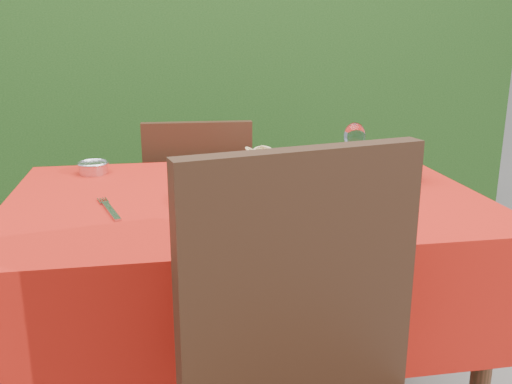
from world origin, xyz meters
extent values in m
cube|color=black|center=(0.00, 1.55, 0.80)|extent=(3.20, 0.55, 1.60)
cube|color=#492717|center=(0.00, 0.00, 0.72)|extent=(1.20, 0.80, 0.04)
cylinder|color=#492717|center=(0.54, -0.34, 0.35)|extent=(0.05, 0.05, 0.70)
cylinder|color=#492717|center=(-0.54, 0.34, 0.35)|extent=(0.05, 0.05, 0.70)
cylinder|color=#492717|center=(0.54, 0.34, 0.35)|extent=(0.05, 0.05, 0.70)
cube|color=red|center=(0.00, 0.00, 0.59)|extent=(1.26, 0.86, 0.32)
cube|color=black|center=(0.01, -0.58, 0.75)|extent=(0.45, 0.14, 0.49)
cube|color=black|center=(-0.08, 0.71, 0.42)|extent=(0.41, 0.41, 0.04)
cube|color=black|center=(-0.09, 0.54, 0.65)|extent=(0.39, 0.06, 0.43)
cylinder|color=black|center=(0.10, 0.87, 0.20)|extent=(0.03, 0.03, 0.40)
cylinder|color=black|center=(-0.24, 0.89, 0.20)|extent=(0.03, 0.03, 0.40)
cylinder|color=black|center=(0.08, 0.54, 0.20)|extent=(0.03, 0.03, 0.40)
cylinder|color=black|center=(-0.26, 0.55, 0.20)|extent=(0.03, 0.03, 0.40)
cylinder|color=white|center=(-0.02, -0.09, 0.76)|extent=(0.29, 0.29, 0.02)
cylinder|color=#B75119|center=(-0.02, -0.09, 0.77)|extent=(0.34, 0.34, 0.02)
cylinder|color=maroon|center=(-0.02, -0.09, 0.79)|extent=(0.27, 0.27, 0.01)
cylinder|color=white|center=(0.09, 0.28, 0.76)|extent=(0.22, 0.22, 0.02)
ellipsoid|color=#CBB97F|center=(0.09, 0.28, 0.78)|extent=(0.18, 0.18, 0.06)
cylinder|color=silver|center=(0.48, 0.07, 0.80)|extent=(0.08, 0.08, 0.11)
cylinder|color=#95B7CA|center=(0.48, 0.07, 0.79)|extent=(0.07, 0.07, 0.08)
cylinder|color=silver|center=(0.36, 0.16, 0.75)|extent=(0.06, 0.06, 0.01)
cylinder|color=silver|center=(0.36, 0.16, 0.79)|extent=(0.01, 0.01, 0.08)
ellipsoid|color=silver|center=(0.36, 0.16, 0.87)|extent=(0.07, 0.07, 0.08)
cube|color=silver|center=(-0.35, -0.10, 0.75)|extent=(0.08, 0.21, 0.01)
cylinder|color=silver|center=(-0.43, 0.31, 0.76)|extent=(0.09, 0.09, 0.03)
camera|label=1|loc=(-0.23, -1.46, 1.18)|focal=40.00mm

